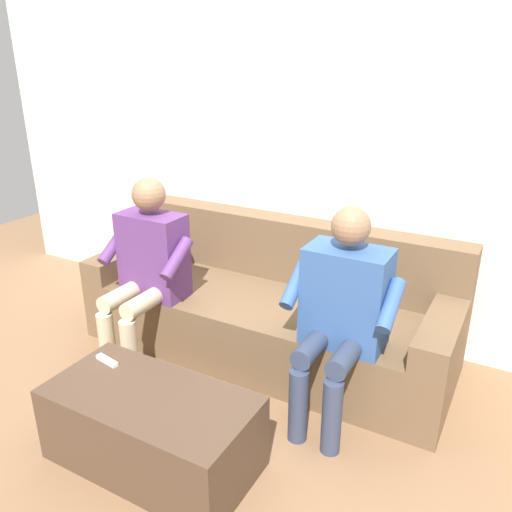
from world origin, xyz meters
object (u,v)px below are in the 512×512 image
(coffee_table, at_px, (152,428))
(person_right_seated, at_px, (147,262))
(couch, at_px, (270,308))
(person_left_seated, at_px, (342,306))
(remote_white, at_px, (107,361))

(coffee_table, height_order, person_right_seated, person_right_seated)
(couch, xyz_separation_m, person_left_seated, (-0.63, 0.41, 0.36))
(couch, height_order, remote_white, couch)
(person_left_seated, relative_size, remote_white, 8.09)
(coffee_table, distance_m, person_right_seated, 1.09)
(person_left_seated, bearing_deg, remote_white, 34.61)
(person_right_seated, xyz_separation_m, remote_white, (-0.27, 0.66, -0.25))
(couch, bearing_deg, person_left_seated, 146.77)
(person_right_seated, bearing_deg, couch, -145.35)
(coffee_table, height_order, remote_white, remote_white)
(person_left_seated, distance_m, remote_white, 1.23)
(coffee_table, bearing_deg, person_left_seated, -128.75)
(couch, xyz_separation_m, remote_white, (0.36, 1.10, 0.11))
(coffee_table, distance_m, remote_white, 0.43)
(person_right_seated, distance_m, remote_white, 0.76)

